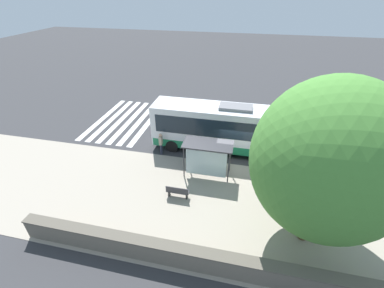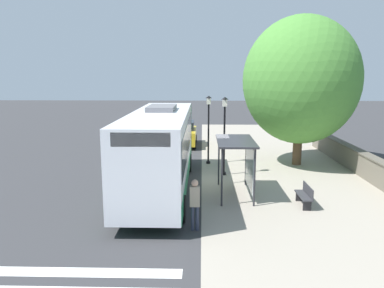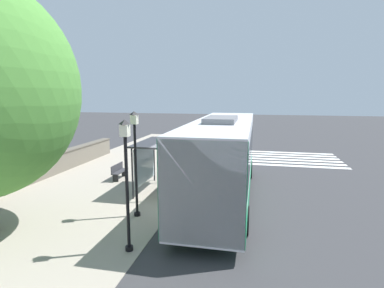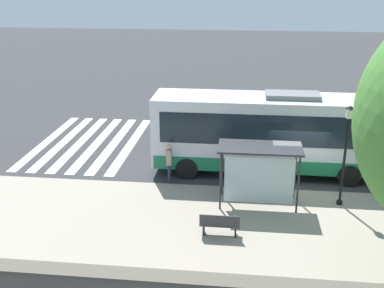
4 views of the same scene
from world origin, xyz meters
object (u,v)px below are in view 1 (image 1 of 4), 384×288
object	(u,v)px
bench	(178,192)
street_lamp_near	(300,146)
shade_tree	(328,161)
bus	(223,127)
street_lamp_far	(260,147)
bus_shelter	(208,150)
pedestrian	(161,142)
parked_car_behind_bus	(380,161)

from	to	relation	value
bench	street_lamp_near	bearing A→B (deg)	-62.33
street_lamp_near	shade_tree	xyz separation A→B (m)	(-5.26, 0.09, 2.54)
bus	street_lamp_far	world-z (taller)	street_lamp_far
street_lamp_far	street_lamp_near	bearing A→B (deg)	-72.90
bus_shelter	pedestrian	size ratio (longest dim) A/B	1.82
bus	shade_tree	distance (m)	9.60
shade_tree	pedestrian	bearing A→B (deg)	58.78
bus	shade_tree	bearing A→B (deg)	-145.67
bus	pedestrian	bearing A→B (deg)	110.06
bus	bus_shelter	distance (m)	3.57
bus_shelter	street_lamp_near	xyz separation A→B (m)	(1.24, -5.88, 0.37)
pedestrian	bench	bearing A→B (deg)	-150.43
pedestrian	bench	distance (m)	5.13
street_lamp_near	shade_tree	distance (m)	5.84
street_lamp_far	parked_car_behind_bus	distance (m)	8.91
bus_shelter	street_lamp_far	distance (m)	3.38
bus	street_lamp_far	bearing A→B (deg)	-138.88
bus	street_lamp_near	xyz separation A→B (m)	(-2.28, -5.24, 0.44)
pedestrian	bench	world-z (taller)	pedestrian
street_lamp_far	parked_car_behind_bus	xyz separation A→B (m)	(2.55, -8.40, -1.57)
bus_shelter	street_lamp_near	distance (m)	6.02
bus_shelter	street_lamp_near	bearing A→B (deg)	-78.11
pedestrian	bus	bearing A→B (deg)	-69.94
pedestrian	street_lamp_far	size ratio (longest dim) A/B	0.43
pedestrian	street_lamp_near	distance (m)	9.90
shade_tree	bus	bearing A→B (deg)	34.33
bus	street_lamp_far	size ratio (longest dim) A/B	2.61
pedestrian	shade_tree	size ratio (longest dim) A/B	0.21
street_lamp_far	parked_car_behind_bus	bearing A→B (deg)	-73.12
shade_tree	parked_car_behind_bus	size ratio (longest dim) A/B	2.12
bus_shelter	shade_tree	xyz separation A→B (m)	(-4.02, -5.79, 2.91)
bench	shade_tree	distance (m)	8.60
bus_shelter	parked_car_behind_bus	bearing A→B (deg)	-75.65
shade_tree	parked_car_behind_bus	world-z (taller)	shade_tree
bus	shade_tree	world-z (taller)	shade_tree
bus_shelter	bench	world-z (taller)	bus_shelter
bus_shelter	bench	size ratio (longest dim) A/B	2.32
street_lamp_far	shade_tree	world-z (taller)	shade_tree
bus	bus_shelter	bearing A→B (deg)	169.65
bench	street_lamp_near	world-z (taller)	street_lamp_near
bench	shade_tree	xyz separation A→B (m)	(-1.45, -7.18, 4.49)
parked_car_behind_bus	street_lamp_far	bearing A→B (deg)	106.88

